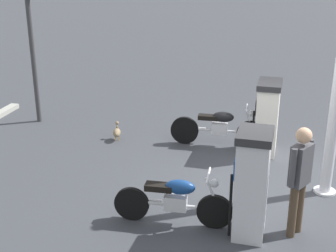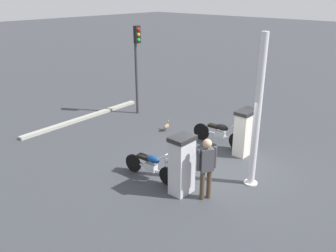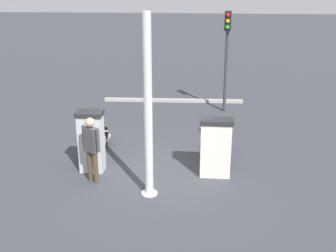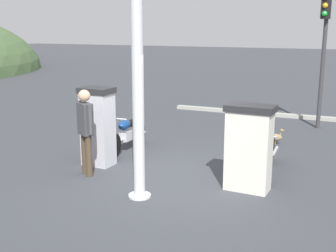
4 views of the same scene
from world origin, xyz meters
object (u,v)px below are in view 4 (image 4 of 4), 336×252
(attendant_person, at_px, (86,126))
(motorcycle_far_pump, at_px, (127,133))
(fuel_pump_near, at_px, (249,147))
(roadside_traffic_light, at_px, (324,38))
(canopy_support_pole, at_px, (138,79))
(motorcycle_near_pump, at_px, (265,152))
(fuel_pump_far, at_px, (98,126))
(wandering_duck, at_px, (276,137))

(attendant_person, bearing_deg, motorcycle_far_pump, 6.75)
(fuel_pump_near, distance_m, attendant_person, 3.23)
(roadside_traffic_light, relative_size, canopy_support_pole, 0.90)
(fuel_pump_near, relative_size, motorcycle_near_pump, 0.75)
(motorcycle_far_pump, distance_m, attendant_person, 1.96)
(fuel_pump_far, distance_m, roadside_traffic_light, 7.15)
(motorcycle_near_pump, height_order, attendant_person, attendant_person)
(motorcycle_far_pump, distance_m, roadside_traffic_light, 6.39)
(roadside_traffic_light, bearing_deg, canopy_support_pole, 163.48)
(wandering_duck, relative_size, roadside_traffic_light, 0.11)
(fuel_pump_near, relative_size, roadside_traffic_light, 0.41)
(fuel_pump_far, height_order, motorcycle_near_pump, fuel_pump_far)
(fuel_pump_far, bearing_deg, roadside_traffic_light, -33.36)
(fuel_pump_far, height_order, attendant_person, attendant_person)
(motorcycle_near_pump, height_order, canopy_support_pole, canopy_support_pole)
(motorcycle_far_pump, distance_m, wandering_duck, 3.84)
(fuel_pump_far, xyz_separation_m, motorcycle_near_pump, (1.05, -3.41, -0.41))
(fuel_pump_far, relative_size, attendant_person, 0.97)
(fuel_pump_far, relative_size, canopy_support_pole, 0.39)
(attendant_person, height_order, wandering_duck, attendant_person)
(fuel_pump_near, bearing_deg, roadside_traffic_light, -4.59)
(motorcycle_far_pump, height_order, attendant_person, attendant_person)
(motorcycle_far_pump, xyz_separation_m, canopy_support_pole, (-2.39, -1.76, 1.66))
(motorcycle_near_pump, relative_size, roadside_traffic_light, 0.55)
(motorcycle_far_pump, relative_size, roadside_traffic_light, 0.49)
(wandering_duck, bearing_deg, roadside_traffic_light, -16.46)
(motorcycle_near_pump, bearing_deg, roadside_traffic_light, -4.85)
(fuel_pump_near, height_order, wandering_duck, fuel_pump_near)
(fuel_pump_near, bearing_deg, fuel_pump_far, 90.00)
(wandering_duck, bearing_deg, motorcycle_far_pump, 125.29)
(wandering_duck, xyz_separation_m, canopy_support_pole, (-4.60, 1.37, 1.90))
(fuel_pump_near, bearing_deg, canopy_support_pole, 126.82)
(attendant_person, distance_m, wandering_duck, 5.07)
(canopy_support_pole, bearing_deg, roadside_traffic_light, -16.52)
(motorcycle_near_pump, height_order, roadside_traffic_light, roadside_traffic_light)
(motorcycle_near_pump, relative_size, canopy_support_pole, 0.49)
(fuel_pump_far, height_order, wandering_duck, fuel_pump_far)
(attendant_person, xyz_separation_m, wandering_duck, (4.08, -2.91, -0.82))
(roadside_traffic_light, bearing_deg, motorcycle_near_pump, 175.15)
(fuel_pump_near, height_order, motorcycle_near_pump, fuel_pump_near)
(motorcycle_far_pump, xyz_separation_m, roadside_traffic_light, (4.60, -3.83, 2.22))
(fuel_pump_near, bearing_deg, attendant_person, 102.20)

